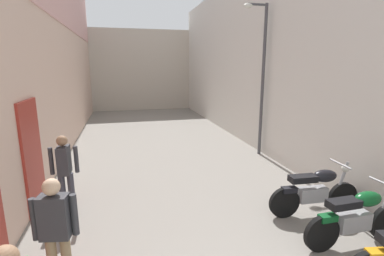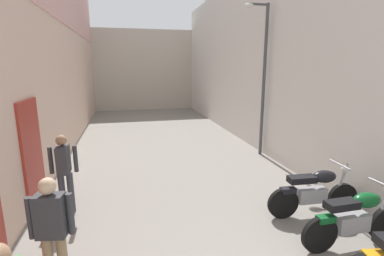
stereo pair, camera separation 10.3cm
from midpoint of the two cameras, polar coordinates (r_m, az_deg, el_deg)
ground_plane at (r=8.12m, az=-4.11°, el=-8.02°), size 34.33×34.33×0.00m
building_left at (r=9.71m, az=-27.34°, el=16.69°), size 0.45×18.33×7.49m
building_right at (r=10.56m, az=12.18°, el=13.57°), size 0.45×18.33×6.18m
building_far_end at (r=19.70m, az=-10.57°, el=11.43°), size 9.25×2.00×5.10m
motorcycle_third at (r=5.34m, az=29.89°, el=-15.25°), size 1.85×0.58×1.04m
motorcycle_fourth at (r=6.01m, az=23.25°, el=-11.48°), size 1.85×0.58×1.04m
pedestrian_mid_alley at (r=3.95m, az=-26.49°, el=-17.99°), size 0.52×0.26×1.57m
pedestrian_further_down at (r=5.96m, az=-24.80°, el=-7.52°), size 0.52×0.35×1.57m
street_lamp at (r=9.12m, az=13.41°, el=11.40°), size 0.79×0.18×4.64m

